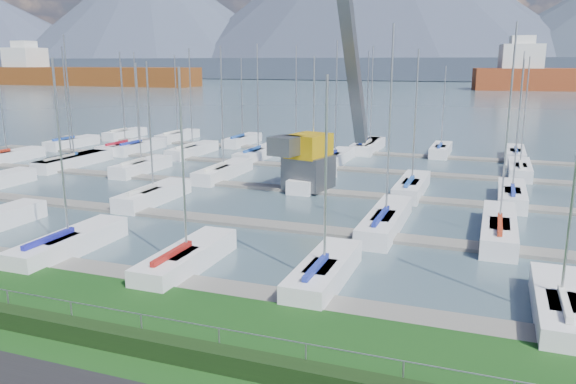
% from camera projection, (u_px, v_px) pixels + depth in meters
% --- Properties ---
extents(water, '(800.00, 540.00, 0.20)m').
position_uv_depth(water, '(474.00, 85.00, 257.06)').
color(water, '#465B66').
extents(hedge, '(80.00, 0.70, 0.70)m').
position_uv_depth(hedge, '(161.00, 347.00, 18.81)').
color(hedge, black).
rests_on(hedge, grass).
extents(fence, '(80.00, 0.04, 0.04)m').
position_uv_depth(fence, '(166.00, 319.00, 18.99)').
color(fence, gray).
rests_on(fence, grass).
extents(foothill, '(900.00, 80.00, 12.00)m').
position_uv_depth(foothill, '(480.00, 69.00, 319.62)').
color(foothill, '#3A4456').
rests_on(foothill, water).
extents(mountains, '(1190.00, 360.00, 115.00)m').
position_uv_depth(mountains, '(500.00, 6.00, 376.18)').
color(mountains, '#424A61').
rests_on(mountains, water).
extents(docks, '(90.00, 41.60, 0.25)m').
position_uv_depth(docks, '(351.00, 194.00, 43.08)').
color(docks, slate).
rests_on(docks, water).
extents(crane, '(4.94, 13.41, 22.35)m').
position_uv_depth(crane, '(319.00, 118.00, 44.42)').
color(crane, '#4E5055').
rests_on(crane, water).
extents(cargo_ship_west, '(100.19, 19.14, 21.50)m').
position_uv_depth(cargo_ship_west, '(82.00, 76.00, 246.44)').
color(cargo_ship_west, brown).
rests_on(cargo_ship_west, water).
extents(sailboat_fleet, '(75.80, 49.06, 12.73)m').
position_uv_depth(sailboat_fleet, '(326.00, 116.00, 46.26)').
color(sailboat_fleet, navy).
rests_on(sailboat_fleet, water).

